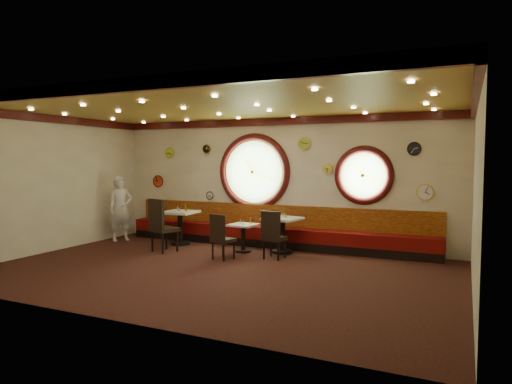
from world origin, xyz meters
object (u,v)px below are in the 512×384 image
at_px(table_a, 180,223).
at_px(condiment_a_salt, 178,208).
at_px(table_b, 243,234).
at_px(condiment_a_pepper, 180,210).
at_px(condiment_a_bottle, 186,208).
at_px(chair_a, 160,222).
at_px(waiter, 121,208).
at_px(condiment_b_pepper, 243,222).
at_px(chair_b, 220,234).
at_px(condiment_c_bottle, 286,214).
at_px(condiment_c_salt, 282,215).
at_px(chair_c, 273,232).
at_px(condiment_c_pepper, 284,215).
at_px(condiment_b_salt, 241,222).
at_px(condiment_b_bottle, 251,221).
at_px(table_c, 283,231).

bearing_deg(table_a, condiment_a_salt, 150.30).
xyz_separation_m(table_b, condiment_a_salt, (-1.99, 0.24, 0.50)).
relative_size(condiment_a_pepper, condiment_a_bottle, 0.50).
height_order(chair_a, waiter, waiter).
height_order(table_a, condiment_a_bottle, condiment_a_bottle).
bearing_deg(waiter, condiment_a_bottle, -53.47).
xyz_separation_m(table_a, condiment_b_pepper, (1.90, -0.21, 0.16)).
bearing_deg(table_b, condiment_a_salt, 173.22).
distance_m(chair_b, condiment_c_bottle, 1.68).
relative_size(condiment_c_salt, condiment_c_bottle, 0.60).
height_order(table_b, chair_c, chair_c).
bearing_deg(condiment_b_pepper, condiment_c_pepper, 19.71).
relative_size(chair_a, condiment_a_pepper, 8.42).
bearing_deg(table_b, condiment_a_bottle, 173.49).
xyz_separation_m(condiment_a_pepper, waiter, (-1.82, -0.10, -0.04)).
relative_size(table_b, condiment_c_pepper, 6.03).
xyz_separation_m(table_b, condiment_b_salt, (-0.08, 0.03, 0.30)).
bearing_deg(condiment_c_salt, condiment_b_bottle, -161.09).
xyz_separation_m(condiment_c_salt, condiment_c_bottle, (0.11, -0.03, 0.03)).
distance_m(condiment_a_salt, condiment_c_salt, 2.82).
bearing_deg(chair_c, condiment_a_pepper, 172.17).
xyz_separation_m(condiment_a_salt, waiter, (-1.67, -0.23, -0.05)).
distance_m(chair_a, condiment_a_bottle, 1.07).
height_order(chair_c, condiment_c_pepper, chair_c).
bearing_deg(condiment_b_pepper, condiment_c_salt, 25.98).
distance_m(chair_c, condiment_c_salt, 0.85).
bearing_deg(condiment_c_salt, table_b, -157.05).
relative_size(condiment_c_salt, condiment_a_bottle, 0.49).
distance_m(chair_b, condiment_b_salt, 1.01).
distance_m(table_a, condiment_c_pepper, 2.81).
bearing_deg(chair_b, condiment_a_bottle, 158.82).
distance_m(table_a, table_b, 1.89).
xyz_separation_m(table_a, condiment_b_salt, (1.79, -0.14, 0.17)).
bearing_deg(condiment_a_bottle, condiment_b_bottle, -2.52).
bearing_deg(condiment_b_salt, condiment_c_bottle, 16.06).
bearing_deg(condiment_c_pepper, condiment_b_salt, -166.00).
bearing_deg(condiment_a_pepper, chair_c, -11.01).
height_order(chair_a, condiment_a_salt, chair_a).
distance_m(chair_b, waiter, 3.73).
distance_m(condiment_c_salt, condiment_b_pepper, 0.92).
xyz_separation_m(chair_a, condiment_b_bottle, (1.87, 0.96, 0.01)).
height_order(table_a, condiment_c_salt, condiment_c_salt).
bearing_deg(condiment_b_salt, table_b, -19.41).
xyz_separation_m(table_c, waiter, (-4.53, -0.27, 0.34)).
height_order(table_a, condiment_b_salt, table_a).
xyz_separation_m(condiment_c_salt, condiment_a_bottle, (-2.55, -0.16, 0.07)).
height_order(condiment_c_salt, condiment_b_bottle, condiment_c_salt).
bearing_deg(condiment_a_salt, condiment_c_bottle, 1.73).
distance_m(table_c, condiment_c_bottle, 0.39).
xyz_separation_m(condiment_a_pepper, condiment_c_bottle, (2.78, 0.23, 0.00)).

